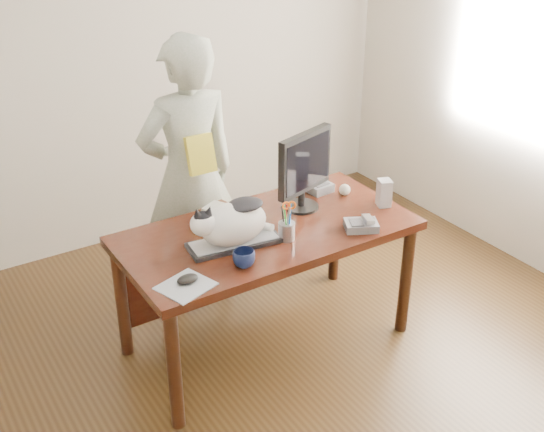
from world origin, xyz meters
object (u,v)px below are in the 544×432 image
Objects in this scene: cat at (231,222)px; book_stack at (217,212)px; phone at (362,225)px; mouse at (187,279)px; monitor at (305,167)px; person at (189,176)px; keyboard at (234,242)px; pen_cup at (287,229)px; desk at (260,246)px; calculator at (316,186)px; baseball at (345,190)px; coffee_mug at (244,258)px; speaker at (384,193)px.

book_stack is (0.09, 0.32, -0.10)m from cat.
mouse is at bearing -153.66° from phone.
person is (-0.45, 0.55, -0.16)m from monitor.
monitor is 0.55m from book_stack.
pen_cup reaches higher than keyboard.
calculator is (0.51, 0.18, 0.17)m from desk.
phone is 0.43m from baseball.
pen_cup is at bearing -85.01° from book_stack.
keyboard is 7.36× the size of baseball.
cat is 0.30m from pen_cup.
speaker reaches higher than coffee_mug.
coffee_mug is at bearing -166.49° from monitor.
mouse is 1.03m from phone.
pen_cup is 0.82m from person.
coffee_mug is 0.70× the size of speaker.
coffee_mug is 0.93m from person.
keyboard is at bearing 11.21° from mouse.
speaker is 0.96m from book_stack.
coffee_mug is (0.30, -0.01, 0.02)m from mouse.
mouse is at bearing -170.54° from pen_cup.
cat is at bearing 12.20° from mouse.
book_stack is at bearing 177.73° from speaker.
baseball is at bearing -0.68° from mouse.
cat is 0.23m from coffee_mug.
cat is 0.59m from monitor.
coffee_mug is 0.99m from baseball.
book_stack is at bearing 114.76° from pen_cup.
calculator is (0.08, 0.54, 0.00)m from phone.
monitor reaches higher than book_stack.
calculator is at bearing 19.66° from desk.
mouse is (-0.60, -0.33, 0.17)m from desk.
pen_cup is 0.13× the size of person.
mouse is at bearing -149.79° from book_stack.
monitor is 0.50m from speaker.
speaker is at bearing 138.87° from person.
book_stack is at bearing 142.82° from monitor.
phone is 1.09m from person.
coffee_mug is at bearing -150.59° from speaker.
coffee_mug reaches higher than phone.
baseball reaches higher than desk.
mouse is at bearing -163.20° from baseball.
cat is 2.40× the size of calculator.
desk is at bearing 165.63° from monitor.
baseball is (0.61, 0.03, 0.18)m from desk.
calculator is (1.11, 0.52, 0.00)m from mouse.
mouse is 1.09× the size of coffee_mug.
desk is 14.39× the size of coffee_mug.
pen_cup reaches higher than book_stack.
person is (-0.57, 0.92, 0.08)m from phone.
keyboard is 0.70m from phone.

